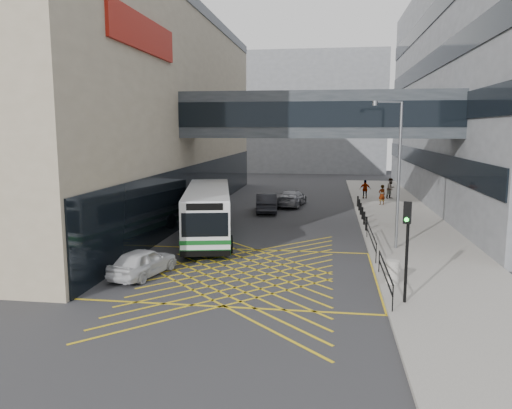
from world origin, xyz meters
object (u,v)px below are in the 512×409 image
at_px(street_lamp, 396,166).
at_px(car_white, 143,262).
at_px(pedestrian_a, 382,195).
at_px(pedestrian_b, 391,188).
at_px(car_silver, 291,197).
at_px(bus, 208,212).
at_px(litter_bin, 392,272).
at_px(car_dark, 266,203).
at_px(pedestrian_c, 365,189).
at_px(traffic_light, 407,238).

bearing_deg(street_lamp, car_white, -175.38).
bearing_deg(pedestrian_a, pedestrian_b, -132.64).
bearing_deg(pedestrian_a, car_silver, -19.16).
relative_size(bus, litter_bin, 11.67).
relative_size(car_dark, pedestrian_c, 2.79).
height_order(car_white, traffic_light, traffic_light).
bearing_deg(car_white, street_lamp, -137.05).
relative_size(bus, car_white, 2.74).
relative_size(litter_bin, pedestrian_b, 0.51).
bearing_deg(bus, pedestrian_b, 43.07).
xyz_separation_m(bus, pedestrian_a, (11.67, 14.61, -0.65)).
relative_size(bus, pedestrian_b, 5.96).
xyz_separation_m(car_white, litter_bin, (10.93, 0.04, -0.01)).
xyz_separation_m(car_dark, pedestrian_a, (9.44, 4.30, 0.26)).
height_order(bus, street_lamp, street_lamp).
bearing_deg(car_dark, pedestrian_b, -150.13).
distance_m(car_dark, pedestrian_c, 11.55).
relative_size(street_lamp, pedestrian_c, 4.55).
bearing_deg(bus, street_lamp, -20.44).
relative_size(pedestrian_b, pedestrian_c, 1.10).
relative_size(car_silver, street_lamp, 0.62).
xyz_separation_m(street_lamp, litter_bin, (-0.81, -6.39, -4.00)).
height_order(pedestrian_b, pedestrian_c, pedestrian_b).
xyz_separation_m(car_silver, litter_bin, (5.88, -21.61, -0.11)).
height_order(street_lamp, pedestrian_c, street_lamp).
height_order(car_white, street_lamp, street_lamp).
height_order(bus, pedestrian_a, bus).
xyz_separation_m(bus, car_dark, (2.23, 10.31, -0.90)).
bearing_deg(pedestrian_a, pedestrian_c, -98.95).
xyz_separation_m(bus, pedestrian_c, (10.52, 18.35, -0.64)).
xyz_separation_m(car_silver, traffic_light, (6.03, -24.06, 1.90)).
bearing_deg(bus, car_dark, 65.50).
relative_size(car_white, car_dark, 0.86).
xyz_separation_m(car_dark, pedestrian_b, (10.65, 8.34, 0.36)).
bearing_deg(litter_bin, traffic_light, -86.49).
bearing_deg(bus, traffic_light, -58.26).
bearing_deg(street_lamp, car_silver, 89.65).
bearing_deg(car_dark, litter_bin, 104.56).
distance_m(bus, pedestrian_c, 21.16).
distance_m(bus, pedestrian_a, 18.70).
distance_m(pedestrian_b, pedestrian_c, 2.37).
height_order(litter_bin, pedestrian_a, pedestrian_a).
xyz_separation_m(car_white, pedestrian_a, (12.73, 22.56, 0.36)).
bearing_deg(street_lamp, pedestrian_a, 62.43).
xyz_separation_m(car_dark, pedestrian_c, (8.29, 8.04, 0.27)).
bearing_deg(pedestrian_c, street_lamp, 90.98).
distance_m(car_silver, street_lamp, 17.07).
height_order(car_silver, pedestrian_b, pedestrian_b).
height_order(car_white, litter_bin, car_white).
distance_m(car_silver, pedestrian_a, 7.73).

